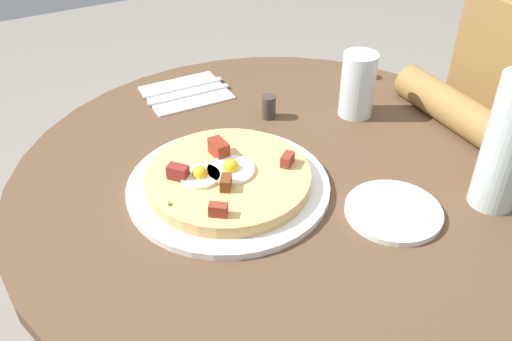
# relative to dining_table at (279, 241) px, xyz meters

# --- Properties ---
(dining_table) EXTENTS (0.94, 0.94, 0.71)m
(dining_table) POSITION_rel_dining_table_xyz_m (0.00, 0.00, 0.00)
(dining_table) COLOR brown
(dining_table) RESTS_ON ground_plane
(pizza_plate) EXTENTS (0.34, 0.34, 0.01)m
(pizza_plate) POSITION_rel_dining_table_xyz_m (0.10, 0.00, 0.17)
(pizza_plate) COLOR white
(pizza_plate) RESTS_ON dining_table
(breakfast_pizza) EXTENTS (0.27, 0.27, 0.05)m
(breakfast_pizza) POSITION_rel_dining_table_xyz_m (0.11, 0.00, 0.19)
(breakfast_pizza) COLOR #E0B068
(breakfast_pizza) RESTS_ON pizza_plate
(bread_plate) EXTENTS (0.15, 0.15, 0.01)m
(bread_plate) POSITION_rel_dining_table_xyz_m (-0.10, 0.18, 0.17)
(bread_plate) COLOR white
(bread_plate) RESTS_ON dining_table
(napkin) EXTENTS (0.17, 0.14, 0.00)m
(napkin) POSITION_rel_dining_table_xyz_m (0.04, -0.34, 0.17)
(napkin) COLOR white
(napkin) RESTS_ON dining_table
(fork) EXTENTS (0.18, 0.02, 0.00)m
(fork) POSITION_rel_dining_table_xyz_m (0.04, -0.32, 0.17)
(fork) COLOR silver
(fork) RESTS_ON napkin
(knife) EXTENTS (0.18, 0.02, 0.00)m
(knife) POSITION_rel_dining_table_xyz_m (0.04, -0.36, 0.17)
(knife) COLOR silver
(knife) RESTS_ON napkin
(water_glass) EXTENTS (0.07, 0.07, 0.13)m
(water_glass) POSITION_rel_dining_table_xyz_m (-0.23, -0.10, 0.23)
(water_glass) COLOR silver
(water_glass) RESTS_ON dining_table
(water_bottle) EXTENTS (0.07, 0.07, 0.22)m
(water_bottle) POSITION_rel_dining_table_xyz_m (-0.25, 0.23, 0.28)
(water_bottle) COLOR silver
(water_bottle) RESTS_ON dining_table
(salt_shaker) EXTENTS (0.03, 0.03, 0.05)m
(salt_shaker) POSITION_rel_dining_table_xyz_m (-0.33, -0.23, 0.19)
(salt_shaker) COLOR white
(salt_shaker) RESTS_ON dining_table
(pepper_shaker) EXTENTS (0.03, 0.03, 0.05)m
(pepper_shaker) POSITION_rel_dining_table_xyz_m (-0.07, -0.17, 0.19)
(pepper_shaker) COLOR #3F3833
(pepper_shaker) RESTS_ON dining_table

